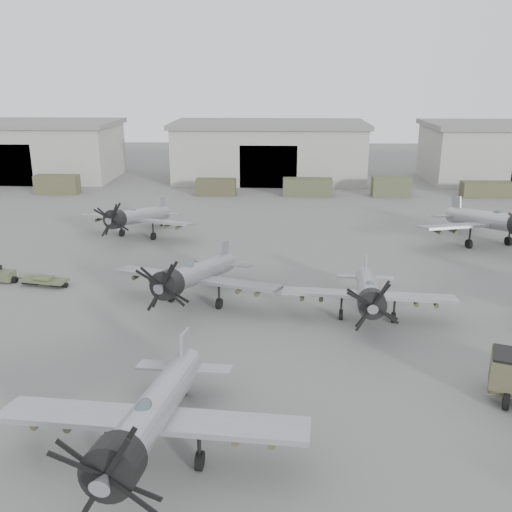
{
  "coord_description": "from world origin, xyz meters",
  "views": [
    {
      "loc": [
        1.37,
        -25.39,
        15.72
      ],
      "look_at": [
        -0.21,
        15.57,
        2.5
      ],
      "focal_mm": 40.0,
      "sensor_mm": 36.0,
      "label": 1
    }
  ],
  "objects_px": {
    "aircraft_far_0": "(136,217)",
    "aircraft_far_1": "(493,221)",
    "aircraft_mid_1": "(193,275)",
    "tug_trailer": "(19,277)",
    "aircraft_near_1": "(150,417)",
    "aircraft_mid_2": "(369,292)"
  },
  "relations": [
    {
      "from": "aircraft_far_0",
      "to": "aircraft_far_1",
      "type": "distance_m",
      "value": 34.08
    },
    {
      "from": "tug_trailer",
      "to": "aircraft_mid_1",
      "type": "bearing_deg",
      "value": -4.05
    },
    {
      "from": "aircraft_near_1",
      "to": "aircraft_mid_1",
      "type": "bearing_deg",
      "value": 97.42
    },
    {
      "from": "aircraft_far_1",
      "to": "aircraft_far_0",
      "type": "bearing_deg",
      "value": 162.4
    },
    {
      "from": "aircraft_far_0",
      "to": "aircraft_far_1",
      "type": "bearing_deg",
      "value": 14.64
    },
    {
      "from": "aircraft_far_1",
      "to": "tug_trailer",
      "type": "distance_m",
      "value": 41.83
    },
    {
      "from": "aircraft_mid_2",
      "to": "aircraft_near_1",
      "type": "bearing_deg",
      "value": -120.47
    },
    {
      "from": "aircraft_mid_2",
      "to": "aircraft_far_1",
      "type": "bearing_deg",
      "value": 57.08
    },
    {
      "from": "aircraft_far_0",
      "to": "tug_trailer",
      "type": "height_order",
      "value": "aircraft_far_0"
    },
    {
      "from": "aircraft_near_1",
      "to": "tug_trailer",
      "type": "relative_size",
      "value": 2.06
    },
    {
      "from": "tug_trailer",
      "to": "aircraft_near_1",
      "type": "bearing_deg",
      "value": -43.34
    },
    {
      "from": "aircraft_far_1",
      "to": "aircraft_mid_2",
      "type": "bearing_deg",
      "value": -143.56
    },
    {
      "from": "aircraft_mid_2",
      "to": "aircraft_far_1",
      "type": "distance_m",
      "value": 22.41
    },
    {
      "from": "aircraft_far_0",
      "to": "aircraft_mid_2",
      "type": "bearing_deg",
      "value": -26.28
    },
    {
      "from": "aircraft_mid_1",
      "to": "aircraft_mid_2",
      "type": "xyz_separation_m",
      "value": [
        11.84,
        -2.25,
        -0.19
      ]
    },
    {
      "from": "aircraft_far_1",
      "to": "tug_trailer",
      "type": "bearing_deg",
      "value": -179.09
    },
    {
      "from": "aircraft_mid_1",
      "to": "aircraft_far_0",
      "type": "distance_m",
      "value": 18.77
    },
    {
      "from": "aircraft_near_1",
      "to": "aircraft_mid_1",
      "type": "relative_size",
      "value": 1.06
    },
    {
      "from": "aircraft_mid_1",
      "to": "aircraft_far_0",
      "type": "relative_size",
      "value": 1.04
    },
    {
      "from": "aircraft_mid_2",
      "to": "aircraft_far_0",
      "type": "relative_size",
      "value": 0.96
    },
    {
      "from": "aircraft_far_0",
      "to": "tug_trailer",
      "type": "distance_m",
      "value": 14.47
    },
    {
      "from": "aircraft_far_0",
      "to": "aircraft_far_1",
      "type": "xyz_separation_m",
      "value": [
        34.03,
        -1.71,
        0.37
      ]
    }
  ]
}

